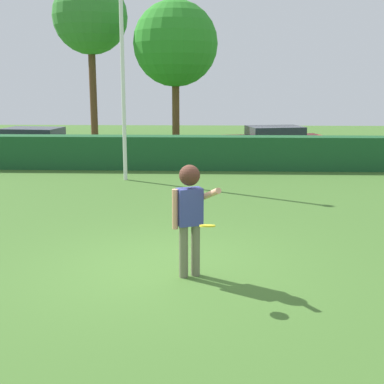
% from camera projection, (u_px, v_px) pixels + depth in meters
% --- Properties ---
extents(ground_plane, '(60.00, 60.00, 0.00)m').
position_uv_depth(ground_plane, '(166.00, 268.00, 8.46)').
color(ground_plane, '#426C2A').
extents(person, '(0.75, 0.64, 1.78)m').
position_uv_depth(person, '(190.00, 207.00, 7.86)').
color(person, '#6B6C51').
rests_on(person, ground).
extents(frisbee, '(0.22, 0.22, 0.06)m').
position_uv_depth(frisbee, '(207.00, 226.00, 7.08)').
color(frisbee, yellow).
extents(lamppost, '(0.24, 0.24, 6.33)m').
position_uv_depth(lamppost, '(123.00, 67.00, 15.55)').
color(lamppost, silver).
rests_on(lamppost, ground).
extents(hedge_row, '(21.65, 0.90, 1.18)m').
position_uv_depth(hedge_row, '(190.00, 153.00, 18.22)').
color(hedge_row, '#1B5028').
rests_on(hedge_row, ground).
extents(parked_car_white, '(4.37, 2.19, 1.25)m').
position_uv_depth(parked_car_white, '(33.00, 142.00, 20.75)').
color(parked_car_white, white).
rests_on(parked_car_white, ground).
extents(parked_car_red, '(4.47, 2.59, 1.25)m').
position_uv_depth(parked_car_red, '(275.00, 140.00, 21.54)').
color(parked_car_red, '#B21E1E').
rests_on(parked_car_red, ground).
extents(oak_tree, '(4.11, 4.11, 6.95)m').
position_uv_depth(oak_tree, '(175.00, 44.00, 24.75)').
color(oak_tree, brown).
rests_on(oak_tree, ground).
extents(birch_tree, '(3.89, 3.89, 8.38)m').
position_uv_depth(birch_tree, '(90.00, 17.00, 26.58)').
color(birch_tree, brown).
rests_on(birch_tree, ground).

